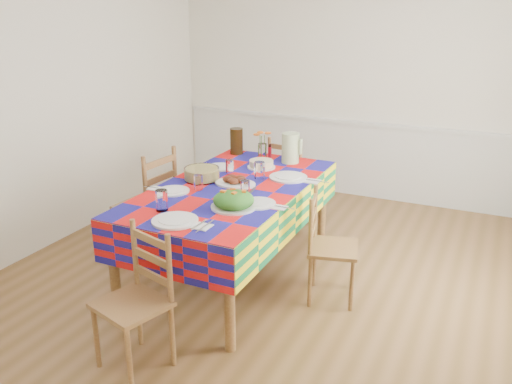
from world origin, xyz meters
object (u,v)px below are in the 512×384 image
dining_table (232,196)px  tea_pitcher (236,141)px  chair_near (137,302)px  chair_left (150,206)px  chair_right (328,247)px  chair_far (290,181)px  green_pitcher (290,148)px  meat_platter (235,181)px

dining_table → tea_pitcher: tea_pitcher is taller
chair_near → chair_left: bearing=139.3°
chair_near → chair_right: bearing=74.4°
dining_table → tea_pitcher: (-0.42, 0.91, 0.22)m
chair_left → chair_right: chair_left is taller
chair_far → green_pitcher: bearing=117.2°
dining_table → chair_far: 1.36m
green_pitcher → chair_near: bearing=-94.3°
dining_table → chair_right: bearing=-0.7°
chair_near → chair_right: chair_near is taller
chair_right → meat_platter: bearing=72.2°
tea_pitcher → chair_near: tea_pitcher is taller
meat_platter → chair_near: 1.43m
chair_left → chair_right: (1.69, -0.00, -0.07)m
meat_platter → chair_left: chair_left is taller
meat_platter → green_pitcher: (0.17, 0.80, 0.11)m
meat_platter → chair_near: size_ratio=0.38×
green_pitcher → chair_left: green_pitcher is taller
dining_table → chair_near: bearing=-89.5°
dining_table → meat_platter: meat_platter is taller
chair_far → chair_right: 1.59m
tea_pitcher → chair_far: size_ratio=0.27×
chair_right → green_pitcher: bearing=24.1°
meat_platter → green_pitcher: size_ratio=1.26×
tea_pitcher → chair_right: (1.27, -0.92, -0.51)m
tea_pitcher → chair_far: bearing=45.3°
dining_table → chair_far: size_ratio=2.23×
dining_table → tea_pitcher: bearing=114.8°
meat_platter → chair_left: 0.91m
meat_platter → chair_far: size_ratio=0.37×
green_pitcher → chair_right: size_ratio=0.32×
green_pitcher → tea_pitcher: bearing=174.1°
meat_platter → chair_right: size_ratio=0.40×
green_pitcher → chair_right: 1.21m
tea_pitcher → chair_far: 0.76m
green_pitcher → chair_far: 0.71m
meat_platter → tea_pitcher: bearing=116.3°
chair_left → chair_right: 1.69m
chair_right → chair_left: bearing=76.0°
green_pitcher → chair_left: 1.40m
green_pitcher → chair_right: bearing=-52.0°
chair_left → chair_near: bearing=38.6°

